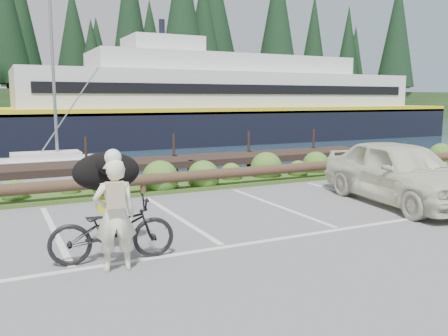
{
  "coord_description": "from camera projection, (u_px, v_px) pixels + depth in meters",
  "views": [
    {
      "loc": [
        -3.59,
        -7.67,
        2.61
      ],
      "look_at": [
        0.96,
        1.6,
        1.1
      ],
      "focal_mm": 38.0,
      "sensor_mm": 36.0,
      "label": 1
    }
  ],
  "objects": [
    {
      "name": "vegetation_strip",
      "position": [
        136.0,
        190.0,
        13.46
      ],
      "size": [
        34.0,
        1.6,
        0.1
      ],
      "primitive_type": "cube",
      "color": "#3D5B21",
      "rests_on": "ground"
    },
    {
      "name": "cyclist",
      "position": [
        115.0,
        216.0,
        7.14
      ],
      "size": [
        0.68,
        0.49,
        1.73
      ],
      "primitive_type": "imported",
      "rotation": [
        0.0,
        0.0,
        3.02
      ],
      "color": "#F2EFCD",
      "rests_on": "ground"
    },
    {
      "name": "bicycle",
      "position": [
        112.0,
        230.0,
        7.62
      ],
      "size": [
        2.06,
        0.93,
        1.05
      ],
      "primitive_type": "imported",
      "rotation": [
        0.0,
        0.0,
        1.45
      ],
      "color": "black",
      "rests_on": "ground"
    },
    {
      "name": "ground",
      "position": [
        215.0,
        241.0,
        8.76
      ],
      "size": [
        72.0,
        72.0,
        0.0
      ],
      "primitive_type": "plane",
      "color": "#605F62"
    },
    {
      "name": "harbor_backdrop",
      "position": [
        17.0,
        115.0,
        78.66
      ],
      "size": [
        170.0,
        160.0,
        30.0
      ],
      "color": "#192E3D",
      "rests_on": "ground"
    },
    {
      "name": "parked_car",
      "position": [
        400.0,
        172.0,
        11.84
      ],
      "size": [
        2.5,
        4.9,
        1.6
      ],
      "primitive_type": "imported",
      "rotation": [
        0.0,
        0.0,
        -0.13
      ],
      "color": "beige",
      "rests_on": "ground"
    },
    {
      "name": "dog",
      "position": [
        106.0,
        171.0,
        8.1
      ],
      "size": [
        0.7,
        1.21,
        0.66
      ],
      "primitive_type": "ellipsoid",
      "rotation": [
        0.0,
        0.0,
        1.45
      ],
      "color": "black",
      "rests_on": "bicycle"
    },
    {
      "name": "log_rail",
      "position": [
        144.0,
        196.0,
        12.85
      ],
      "size": [
        32.0,
        0.3,
        0.6
      ],
      "primitive_type": null,
      "color": "#443021",
      "rests_on": "ground"
    }
  ]
}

